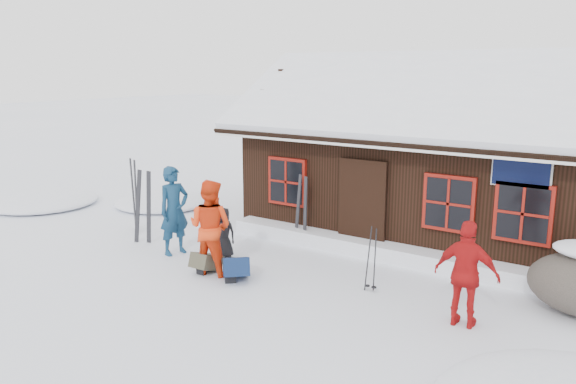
# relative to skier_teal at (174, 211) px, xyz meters

# --- Properties ---
(ground) EXTENTS (120.00, 120.00, 0.00)m
(ground) POSITION_rel_skier_teal_xyz_m (2.39, 0.01, -0.97)
(ground) COLOR white
(ground) RESTS_ON ground
(mountain_hut) EXTENTS (8.90, 6.09, 4.42)m
(mountain_hut) POSITION_rel_skier_teal_xyz_m (3.89, 4.99, 0.61)
(mountain_hut) COLOR black
(mountain_hut) RESTS_ON ground
(snow_drift) EXTENTS (7.60, 0.60, 0.35)m
(snow_drift) POSITION_rel_skier_teal_xyz_m (3.89, 2.26, -0.79)
(snow_drift) COLOR white
(snow_drift) RESTS_ON ground
(snow_mounds) EXTENTS (20.60, 13.20, 0.48)m
(snow_mounds) POSITION_rel_skier_teal_xyz_m (4.04, 1.87, -0.97)
(snow_mounds) COLOR white
(snow_mounds) RESTS_ON ground
(skier_teal) EXTENTS (0.61, 0.79, 1.94)m
(skier_teal) POSITION_rel_skier_teal_xyz_m (0.00, 0.00, 0.00)
(skier_teal) COLOR navy
(skier_teal) RESTS_ON ground
(skier_orange_left) EXTENTS (1.03, 0.86, 1.88)m
(skier_orange_left) POSITION_rel_skier_teal_xyz_m (1.45, -0.45, -0.03)
(skier_orange_left) COLOR #ED3A10
(skier_orange_left) RESTS_ON ground
(skier_orange_right) EXTENTS (1.02, 0.48, 1.71)m
(skier_orange_right) POSITION_rel_skier_teal_xyz_m (6.32, 0.02, -0.11)
(skier_orange_right) COLOR #B31213
(skier_orange_right) RESTS_ON ground
(skier_crouched) EXTENTS (0.61, 0.49, 1.10)m
(skier_crouched) POSITION_rel_skier_teal_xyz_m (1.04, 0.39, -0.42)
(skier_crouched) COLOR black
(skier_crouched) RESTS_ON ground
(ski_pair_left) EXTENTS (0.53, 0.19, 1.77)m
(ski_pair_left) POSITION_rel_skier_teal_xyz_m (-1.16, 0.16, -0.13)
(ski_pair_left) COLOR black
(ski_pair_left) RESTS_ON ground
(ski_pair_mid) EXTENTS (0.43, 0.25, 1.86)m
(ski_pair_mid) POSITION_rel_skier_teal_xyz_m (-2.12, 0.72, -0.09)
(ski_pair_mid) COLOR black
(ski_pair_mid) RESTS_ON ground
(ski_pair_right) EXTENTS (0.46, 0.20, 1.66)m
(ski_pair_right) POSITION_rel_skier_teal_xyz_m (1.85, 2.21, -0.19)
(ski_pair_right) COLOR black
(ski_pair_right) RESTS_ON ground
(ski_poles) EXTENTS (0.22, 0.11, 1.25)m
(ski_poles) POSITION_rel_skier_teal_xyz_m (4.47, 0.49, -0.39)
(ski_poles) COLOR black
(ski_poles) RESTS_ON ground
(backpack_blue) EXTENTS (0.79, 0.80, 0.35)m
(backpack_blue) POSITION_rel_skier_teal_xyz_m (2.11, -0.48, -0.79)
(backpack_blue) COLOR #102248
(backpack_blue) RESTS_ON ground
(backpack_olive) EXTENTS (0.44, 0.57, 0.30)m
(backpack_olive) POSITION_rel_skier_teal_xyz_m (1.35, -0.50, -0.82)
(backpack_olive) COLOR #444130
(backpack_olive) RESTS_ON ground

